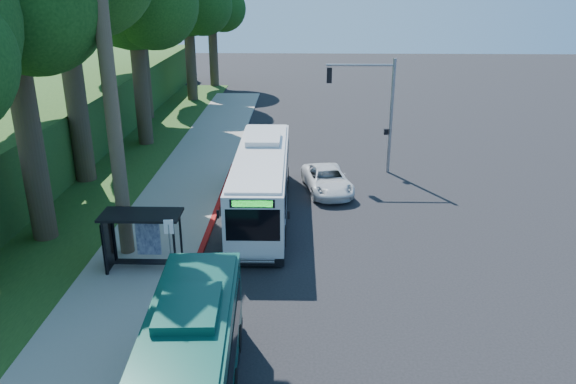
{
  "coord_description": "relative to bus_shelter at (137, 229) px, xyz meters",
  "views": [
    {
      "loc": [
        -0.59,
        -23.45,
        11.31
      ],
      "look_at": [
        -1.21,
        1.0,
        2.01
      ],
      "focal_mm": 35.0,
      "sensor_mm": 36.0,
      "label": 1
    }
  ],
  "objects": [
    {
      "name": "sidewalk",
      "position": [
        -0.04,
        2.86,
        -1.75
      ],
      "size": [
        4.5,
        70.0,
        0.12
      ],
      "primitive_type": "cube",
      "color": "gray",
      "rests_on": "ground"
    },
    {
      "name": "red_curb",
      "position": [
        2.26,
        -1.14,
        -1.74
      ],
      "size": [
        0.25,
        30.0,
        0.13
      ],
      "primitive_type": "cube",
      "color": "#9F1311",
      "rests_on": "ground"
    },
    {
      "name": "white_bus",
      "position": [
        4.65,
        6.18,
        -0.07
      ],
      "size": [
        2.67,
        11.98,
        3.57
      ],
      "rotation": [
        0.0,
        0.0,
        0.01
      ],
      "color": "silver",
      "rests_on": "ground"
    },
    {
      "name": "bus_shelter",
      "position": [
        0.0,
        0.0,
        0.0
      ],
      "size": [
        3.2,
        1.51,
        2.55
      ],
      "color": "black",
      "rests_on": "ground"
    },
    {
      "name": "pickup",
      "position": [
        8.12,
        9.34,
        -1.12
      ],
      "size": [
        3.13,
        5.27,
        1.37
      ],
      "primitive_type": "imported",
      "rotation": [
        0.0,
        0.0,
        0.18
      ],
      "color": "silver",
      "rests_on": "ground"
    },
    {
      "name": "stop_sign_pole",
      "position": [
        1.86,
        -2.14,
        0.28
      ],
      "size": [
        0.35,
        0.06,
        3.17
      ],
      "color": "gray",
      "rests_on": "ground"
    },
    {
      "name": "ground",
      "position": [
        7.26,
        2.86,
        -1.81
      ],
      "size": [
        140.0,
        140.0,
        0.0
      ],
      "primitive_type": "plane",
      "color": "black",
      "rests_on": "ground"
    },
    {
      "name": "traffic_signal_pole",
      "position": [
        11.04,
        12.86,
        2.62
      ],
      "size": [
        4.1,
        0.3,
        7.0
      ],
      "color": "gray",
      "rests_on": "ground"
    },
    {
      "name": "grass_verge",
      "position": [
        -5.74,
        7.86,
        -1.78
      ],
      "size": [
        8.0,
        70.0,
        0.06
      ],
      "primitive_type": "cube",
      "color": "#234719",
      "rests_on": "ground"
    },
    {
      "name": "tree_5",
      "position": [
        -3.16,
        42.84,
        7.16
      ],
      "size": [
        7.35,
        7.0,
        12.86
      ],
      "color": "#382B1E",
      "rests_on": "ground"
    }
  ]
}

